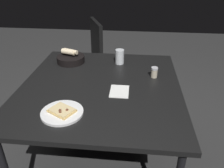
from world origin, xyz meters
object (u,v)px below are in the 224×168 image
pepper_shaker (154,73)px  chair_near (87,59)px  dining_table (101,92)px  pizza_plate (62,112)px  bread_basket (71,58)px  beer_glass (120,57)px

pepper_shaker → chair_near: 1.05m
dining_table → pizza_plate: pizza_plate is taller
pizza_plate → bread_basket: 0.72m
beer_glass → bread_basket: bearing=-87.7°
dining_table → bread_basket: bread_basket is taller
dining_table → pepper_shaker: (-0.15, 0.37, 0.09)m
dining_table → pizza_plate: size_ratio=4.93×
bread_basket → pizza_plate: bearing=11.1°
dining_table → pizza_plate: 0.39m
bread_basket → pepper_shaker: (0.20, 0.67, -0.00)m
dining_table → chair_near: (-0.93, -0.29, -0.16)m
beer_glass → chair_near: size_ratio=0.12×
beer_glass → dining_table: bearing=-15.6°
pizza_plate → pepper_shaker: 0.73m
pizza_plate → beer_glass: size_ratio=2.01×
pizza_plate → bread_basket: size_ratio=1.04×
dining_table → pepper_shaker: 0.40m
beer_glass → pepper_shaker: 0.34m
pizza_plate → dining_table: bearing=155.4°
dining_table → pepper_shaker: bearing=111.8°
dining_table → bread_basket: (-0.35, -0.30, 0.09)m
dining_table → bread_basket: bearing=-139.4°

